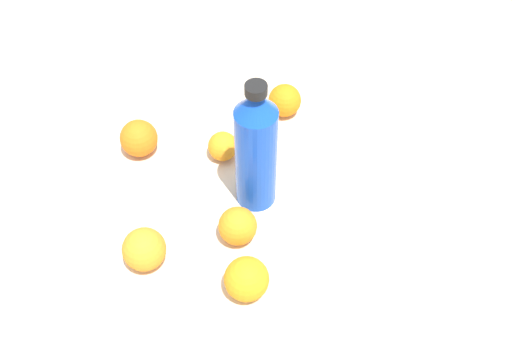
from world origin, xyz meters
TOP-DOWN VIEW (x-y plane):
  - ground_plane at (0.00, 0.00)m, footprint 2.40×2.40m
  - water_bottle at (-0.03, 0.02)m, footprint 0.08×0.08m
  - orange_0 at (0.07, -0.05)m, footprint 0.06×0.06m
  - orange_1 at (-0.03, 0.12)m, footprint 0.07×0.07m
  - orange_2 at (0.11, 0.23)m, footprint 0.08×0.08m
  - orange_3 at (0.24, -0.01)m, footprint 0.08×0.08m
  - orange_4 at (-0.08, 0.22)m, footprint 0.08×0.08m
  - orange_5 at (-0.01, -0.22)m, footprint 0.07×0.07m

SIDE VIEW (x-z plane):
  - ground_plane at x=0.00m, z-range 0.00..0.00m
  - orange_0 at x=0.07m, z-range 0.00..0.06m
  - orange_1 at x=-0.03m, z-range 0.00..0.07m
  - orange_5 at x=-0.01m, z-range 0.00..0.07m
  - orange_3 at x=0.24m, z-range 0.00..0.08m
  - orange_4 at x=-0.08m, z-range 0.00..0.08m
  - orange_2 at x=0.11m, z-range 0.00..0.08m
  - water_bottle at x=-0.03m, z-range -0.01..0.29m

